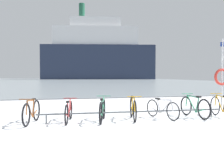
% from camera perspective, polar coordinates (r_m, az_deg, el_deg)
% --- Properties ---
extents(ground, '(80.00, 132.00, 0.08)m').
position_cam_1_polar(ground, '(60.39, -11.24, 0.48)').
color(ground, white).
extents(bike_rack, '(6.39, 0.17, 0.31)m').
position_cam_1_polar(bike_rack, '(8.71, 4.99, -6.20)').
color(bike_rack, '#4C5156').
rests_on(bike_rack, ground).
extents(bicycle_0, '(0.54, 1.67, 0.81)m').
position_cam_1_polar(bicycle_0, '(8.42, -17.38, -5.92)').
color(bicycle_0, black).
rests_on(bicycle_0, ground).
extents(bicycle_1, '(0.49, 1.66, 0.74)m').
position_cam_1_polar(bicycle_1, '(8.43, -9.57, -6.04)').
color(bicycle_1, black).
rests_on(bicycle_1, ground).
extents(bicycle_2, '(0.61, 1.66, 0.81)m').
position_cam_1_polar(bicycle_2, '(8.38, -2.15, -5.87)').
color(bicycle_2, black).
rests_on(bicycle_2, ground).
extents(bicycle_3, '(0.50, 1.70, 0.83)m').
position_cam_1_polar(bicycle_3, '(8.75, 4.67, -5.47)').
color(bicycle_3, black).
rests_on(bicycle_3, ground).
extents(bicycle_4, '(0.63, 1.62, 0.74)m').
position_cam_1_polar(bicycle_4, '(9.16, 11.07, -5.41)').
color(bicycle_4, black).
rests_on(bicycle_4, ground).
extents(bicycle_5, '(0.46, 1.77, 0.83)m').
position_cam_1_polar(bicycle_5, '(9.68, 17.81, -4.86)').
color(bicycle_5, black).
rests_on(bicycle_5, ground).
extents(bicycle_6, '(0.46, 1.67, 0.83)m').
position_cam_1_polar(bicycle_6, '(10.09, 23.16, -4.63)').
color(bicycle_6, black).
rests_on(bicycle_6, ground).
extents(rescue_post, '(0.78, 0.12, 3.17)m').
position_cam_1_polar(rescue_post, '(12.88, 23.19, 1.76)').
color(rescue_post, silver).
rests_on(rescue_post, ground).
extents(ferry_ship, '(42.53, 19.13, 28.29)m').
position_cam_1_polar(ferry_ship, '(97.92, -3.24, 6.67)').
color(ferry_ship, '#232D47').
rests_on(ferry_ship, ground).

